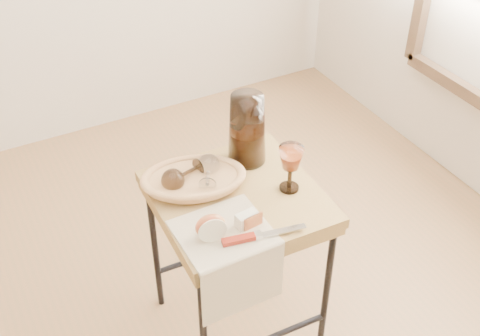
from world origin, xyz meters
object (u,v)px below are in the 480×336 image
side_table (237,265)px  apple_half (210,226)px  goblet_lying_a (184,174)px  pitcher (247,129)px  wine_goblet (290,168)px  table_knife (261,234)px  bread_basket (194,181)px  goblet_lying_b (208,173)px  tea_towel (223,232)px

side_table → apple_half: size_ratio=7.17×
goblet_lying_a → apple_half: size_ratio=1.35×
pitcher → wine_goblet: size_ratio=1.77×
pitcher → table_knife: size_ratio=1.15×
bread_basket → wine_goblet: 0.32m
apple_half → bread_basket: bearing=86.5°
goblet_lying_b → apple_half: bearing=-176.3°
tea_towel → side_table: bearing=48.9°
tea_towel → wine_goblet: size_ratio=1.65×
pitcher → goblet_lying_b: bearing=-157.9°
tea_towel → apple_half: apple_half is taller
tea_towel → bread_basket: bread_basket is taller
side_table → pitcher: bearing=52.2°
bread_basket → wine_goblet: size_ratio=1.84×
tea_towel → goblet_lying_b: goblet_lying_b is taller
side_table → goblet_lying_b: 0.39m
side_table → bread_basket: bread_basket is taller
side_table → wine_goblet: wine_goblet is taller
wine_goblet → apple_half: 0.34m
wine_goblet → apple_half: bearing=-164.9°
wine_goblet → table_knife: (-0.19, -0.16, -0.07)m
bread_basket → side_table: bearing=-26.4°
goblet_lying_a → pitcher: pitcher is taller
side_table → apple_half: (-0.16, -0.14, 0.38)m
pitcher → apple_half: pitcher is taller
tea_towel → pitcher: size_ratio=0.93×
side_table → goblet_lying_a: (-0.13, 0.12, 0.38)m
goblet_lying_b → wine_goblet: wine_goblet is taller
bread_basket → wine_goblet: bearing=-12.7°
tea_towel → table_knife: table_knife is taller
tea_towel → wine_goblet: bearing=16.2°
goblet_lying_a → goblet_lying_b: 0.08m
pitcher → wine_goblet: bearing=-76.0°
side_table → table_knife: (-0.03, -0.21, 0.35)m
side_table → pitcher: size_ratio=2.25×
goblet_lying_b → wine_goblet: (0.22, -0.14, 0.03)m
pitcher → table_knife: pitcher is taller
bread_basket → pitcher: (0.22, 0.05, 0.10)m
tea_towel → table_knife: bearing=-40.4°
goblet_lying_a → table_knife: goblet_lying_a is taller
side_table → tea_towel: 0.38m
side_table → pitcher: 0.49m
tea_towel → pitcher: (0.24, 0.29, 0.12)m
goblet_lying_a → table_knife: size_ratio=0.49×
bread_basket → apple_half: bearing=-85.4°
table_knife → apple_half: bearing=162.8°
goblet_lying_b → pitcher: bearing=-41.7°
goblet_lying_a → table_knife: bearing=92.1°
pitcher → goblet_lying_a: bearing=-170.3°
side_table → table_knife: size_ratio=2.59×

